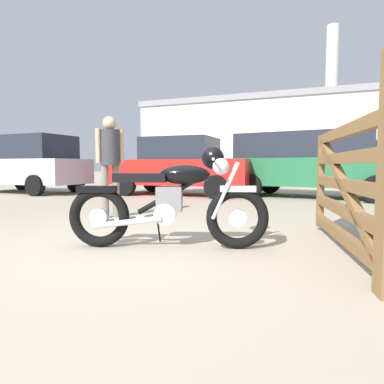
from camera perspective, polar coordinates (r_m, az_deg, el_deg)
ground_plane at (r=3.65m, az=-10.14°, el=-9.22°), size 80.00×80.00×0.00m
vintage_motorcycle at (r=3.59m, az=-3.16°, el=-1.43°), size 1.99×0.97×1.07m
timber_gate at (r=3.42m, az=25.10°, el=1.45°), size 0.70×2.50×1.60m
bystander at (r=5.85m, az=-13.38°, el=5.85°), size 0.33×0.36×1.66m
silver_sedan_mid at (r=10.17m, az=-1.95°, el=4.24°), size 4.27×2.06×1.67m
dark_sedan_left at (r=12.06m, az=-25.30°, el=4.23°), size 3.91×1.84×1.78m
red_hatchback_near at (r=18.23m, az=-1.64°, el=4.54°), size 3.92×1.86×1.78m
blue_hatchback_right at (r=9.89m, az=19.04°, el=4.61°), size 4.88×2.39×1.74m
industrial_building at (r=34.29m, az=12.38°, el=8.70°), size 22.90×9.91×13.19m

